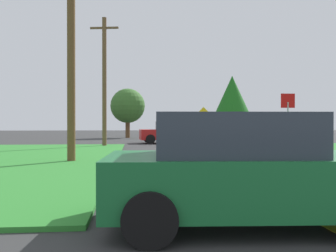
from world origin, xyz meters
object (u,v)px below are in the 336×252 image
object	(u,v)px
car_approaching_junction	(169,132)
pine_tree_center	(128,106)
car_on_crossroad	(272,133)
stop_sign	(288,112)
direction_sign	(204,121)
oak_tree_left	(232,94)
car_behind_on_main_road	(241,170)
utility_pole_mid	(104,80)
utility_pole_near	(71,50)

from	to	relation	value
car_approaching_junction	pine_tree_center	bearing A→B (deg)	-76.82
car_on_crossroad	pine_tree_center	world-z (taller)	pine_tree_center
stop_sign	pine_tree_center	xyz separation A→B (m)	(-7.98, 21.06, 1.25)
direction_sign	car_approaching_junction	bearing A→B (deg)	169.10
oak_tree_left	pine_tree_center	world-z (taller)	oak_tree_left
car_behind_on_main_road	oak_tree_left	distance (m)	36.70
car_behind_on_main_road	car_on_crossroad	xyz separation A→B (m)	(7.72, 19.09, 0.00)
car_on_crossroad	pine_tree_center	size ratio (longest dim) A/B	0.91
car_on_crossroad	utility_pole_mid	xyz separation A→B (m)	(-11.13, -0.53, 3.42)
car_behind_on_main_road	utility_pole_near	size ratio (longest dim) A/B	0.49
stop_sign	direction_sign	world-z (taller)	stop_sign
car_on_crossroad	oak_tree_left	size ratio (longest dim) A/B	0.68
oak_tree_left	pine_tree_center	distance (m)	11.82
stop_sign	car_on_crossroad	bearing A→B (deg)	-105.51
car_behind_on_main_road	oak_tree_left	world-z (taller)	oak_tree_left
direction_sign	car_behind_on_main_road	bearing A→B (deg)	-99.28
direction_sign	utility_pole_mid	bearing A→B (deg)	-153.45
stop_sign	utility_pole_mid	distance (m)	11.54
stop_sign	oak_tree_left	world-z (taller)	oak_tree_left
car_behind_on_main_road	direction_sign	bearing A→B (deg)	84.19
utility_pole_near	oak_tree_left	bearing A→B (deg)	63.43
utility_pole_near	car_approaching_junction	bearing A→B (deg)	70.17
car_approaching_junction	utility_pole_near	distance (m)	14.89
car_behind_on_main_road	pine_tree_center	distance (m)	33.16
utility_pole_near	oak_tree_left	world-z (taller)	utility_pole_near
car_approaching_junction	utility_pole_near	bearing A→B (deg)	66.10
utility_pole_near	oak_tree_left	size ratio (longest dim) A/B	1.21
car_behind_on_main_road	utility_pole_near	distance (m)	10.31
stop_sign	car_approaching_junction	xyz separation A→B (m)	(-4.74, 10.63, -1.20)
utility_pole_mid	car_behind_on_main_road	bearing A→B (deg)	-79.59
car_on_crossroad	car_behind_on_main_road	bearing A→B (deg)	154.90
utility_pole_mid	pine_tree_center	distance (m)	14.52
stop_sign	car_behind_on_main_road	bearing A→B (deg)	63.85
stop_sign	car_on_crossroad	world-z (taller)	stop_sign
pine_tree_center	direction_sign	bearing A→B (deg)	-62.04
stop_sign	car_on_crossroad	size ratio (longest dim) A/B	0.63
direction_sign	pine_tree_center	size ratio (longest dim) A/B	0.54
car_on_crossroad	utility_pole_near	bearing A→B (deg)	128.17
car_approaching_junction	direction_sign	bearing A→B (deg)	165.03
car_behind_on_main_road	utility_pole_mid	xyz separation A→B (m)	(-3.41, 18.56, 3.42)
utility_pole_mid	direction_sign	distance (m)	8.24
car_approaching_junction	pine_tree_center	world-z (taller)	pine_tree_center
oak_tree_left	car_on_crossroad	bearing A→B (deg)	-95.58
car_on_crossroad	oak_tree_left	world-z (taller)	oak_tree_left
car_approaching_junction	utility_pole_near	size ratio (longest dim) A/B	0.52
car_on_crossroad	car_approaching_junction	size ratio (longest dim) A/B	1.09
utility_pole_near	pine_tree_center	size ratio (longest dim) A/B	1.63
stop_sign	utility_pole_mid	xyz separation A→B (m)	(-9.19, 6.63, 2.22)
stop_sign	car_approaching_junction	world-z (taller)	stop_sign
car_behind_on_main_road	car_approaching_junction	size ratio (longest dim) A/B	0.96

